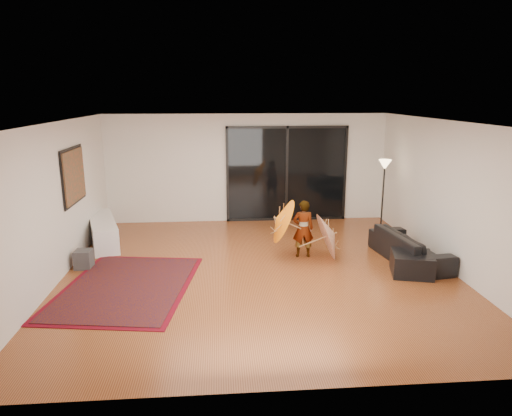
{
  "coord_description": "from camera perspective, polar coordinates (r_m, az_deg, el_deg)",
  "views": [
    {
      "loc": [
        -0.69,
        -7.82,
        3.16
      ],
      "look_at": [
        -0.03,
        0.38,
        1.1
      ],
      "focal_mm": 32.0,
      "sensor_mm": 36.0,
      "label": 1
    }
  ],
  "objects": [
    {
      "name": "persian_rug",
      "position": [
        8.08,
        -15.84,
        -9.45
      ],
      "size": [
        2.45,
        3.13,
        0.02
      ],
      "rotation": [
        0.0,
        0.0,
        -0.15
      ],
      "color": "#5C0715",
      "rests_on": "floor"
    },
    {
      "name": "ceiling",
      "position": [
        7.86,
        0.44,
        10.7
      ],
      "size": [
        7.0,
        7.0,
        0.0
      ],
      "primitive_type": "plane",
      "rotation": [
        3.14,
        0.0,
        0.0
      ],
      "color": "white",
      "rests_on": "wall_back"
    },
    {
      "name": "sofa",
      "position": [
        9.34,
        18.65,
        -4.64
      ],
      "size": [
        1.04,
        2.05,
        0.57
      ],
      "primitive_type": "imported",
      "rotation": [
        0.0,
        0.0,
        1.72
      ],
      "color": "black",
      "rests_on": "floor"
    },
    {
      "name": "wall_front",
      "position": [
        4.73,
        4.18,
        -8.45
      ],
      "size": [
        7.0,
        0.0,
        7.0
      ],
      "primitive_type": "plane",
      "rotation": [
        -1.57,
        0.0,
        0.0
      ],
      "color": "silver",
      "rests_on": "floor"
    },
    {
      "name": "floor_lamp",
      "position": [
        10.96,
        15.74,
        3.98
      ],
      "size": [
        0.29,
        0.29,
        1.7
      ],
      "color": "black",
      "rests_on": "floor"
    },
    {
      "name": "wall_left",
      "position": [
        8.5,
        -23.79,
        0.55
      ],
      "size": [
        0.0,
        7.0,
        7.0
      ],
      "primitive_type": "plane",
      "rotation": [
        1.57,
        0.0,
        1.57
      ],
      "color": "silver",
      "rests_on": "floor"
    },
    {
      "name": "speaker",
      "position": [
        9.13,
        -20.73,
        -6.0
      ],
      "size": [
        0.31,
        0.31,
        0.35
      ],
      "primitive_type": "cube",
      "rotation": [
        0.0,
        0.0,
        -0.03
      ],
      "color": "#424244",
      "rests_on": "floor"
    },
    {
      "name": "parasol_orange",
      "position": [
        8.89,
        2.5,
        -1.8
      ],
      "size": [
        0.53,
        0.91,
        0.9
      ],
      "rotation": [
        0.0,
        -1.14,
        0.0
      ],
      "color": "orange",
      "rests_on": "child"
    },
    {
      "name": "parasol_white",
      "position": [
        9.07,
        9.8,
        -3.18
      ],
      "size": [
        0.52,
        0.95,
        0.96
      ],
      "rotation": [
        0.0,
        1.22,
        0.0
      ],
      "color": "silver",
      "rests_on": "floor"
    },
    {
      "name": "sliding_door",
      "position": [
        11.58,
        3.86,
        4.27
      ],
      "size": [
        3.06,
        0.07,
        2.4
      ],
      "color": "black",
      "rests_on": "wall_back"
    },
    {
      "name": "ottoman",
      "position": [
        8.71,
        18.9,
        -6.62
      ],
      "size": [
        0.85,
        0.85,
        0.4
      ],
      "primitive_type": "cube",
      "rotation": [
        0.0,
        0.0,
        -0.25
      ],
      "color": "black",
      "rests_on": "floor"
    },
    {
      "name": "child",
      "position": [
        9.06,
        5.91,
        -2.59
      ],
      "size": [
        0.43,
        0.29,
        1.15
      ],
      "primitive_type": "imported",
      "rotation": [
        0.0,
        0.0,
        3.12
      ],
      "color": "#999999",
      "rests_on": "floor"
    },
    {
      "name": "floor",
      "position": [
        8.46,
        0.41,
        -7.88
      ],
      "size": [
        7.0,
        7.0,
        0.0
      ],
      "primitive_type": "plane",
      "color": "#965229",
      "rests_on": "ground"
    },
    {
      "name": "wall_right",
      "position": [
        9.05,
        23.08,
        1.38
      ],
      "size": [
        0.0,
        7.0,
        7.0
      ],
      "primitive_type": "plane",
      "rotation": [
        1.57,
        0.0,
        -1.57
      ],
      "color": "silver",
      "rests_on": "floor"
    },
    {
      "name": "painting",
      "position": [
        9.37,
        -21.82,
        3.77
      ],
      "size": [
        0.04,
        1.28,
        1.08
      ],
      "color": "black",
      "rests_on": "wall_left"
    },
    {
      "name": "wall_back",
      "position": [
        11.48,
        -1.11,
        4.98
      ],
      "size": [
        7.0,
        0.0,
        7.0
      ],
      "primitive_type": "plane",
      "rotation": [
        1.57,
        0.0,
        0.0
      ],
      "color": "silver",
      "rests_on": "floor"
    },
    {
      "name": "media_console",
      "position": [
        10.47,
        -18.59,
        -2.72
      ],
      "size": [
        1.06,
        2.01,
        0.54
      ],
      "primitive_type": "cube",
      "rotation": [
        0.0,
        0.0,
        0.31
      ],
      "color": "white",
      "rests_on": "floor"
    }
  ]
}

